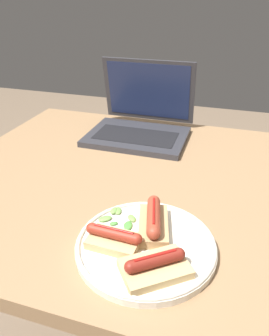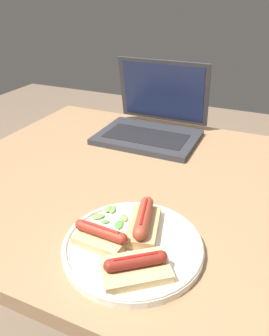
{
  "view_description": "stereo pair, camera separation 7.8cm",
  "coord_description": "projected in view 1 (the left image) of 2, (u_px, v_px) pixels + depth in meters",
  "views": [
    {
      "loc": [
        0.17,
        -0.71,
        1.2
      ],
      "look_at": [
        -0.04,
        -0.06,
        0.82
      ],
      "focal_mm": 35.0,
      "sensor_mm": 36.0,
      "label": 1
    },
    {
      "loc": [
        0.24,
        -0.68,
        1.2
      ],
      "look_at": [
        -0.04,
        -0.06,
        0.82
      ],
      "focal_mm": 35.0,
      "sensor_mm": 36.0,
      "label": 2
    }
  ],
  "objects": [
    {
      "name": "sausage_toast_middle",
      "position": [
        153.0,
        221.0,
        0.64
      ],
      "size": [
        0.08,
        0.13,
        0.05
      ],
      "rotation": [
        0.0,
        0.0,
        1.82
      ],
      "color": "tan",
      "rests_on": "plate"
    },
    {
      "name": "sausage_toast_right",
      "position": [
        155.0,
        266.0,
        0.55
      ],
      "size": [
        0.13,
        0.13,
        0.04
      ],
      "rotation": [
        0.0,
        0.0,
        3.8
      ],
      "color": "tan",
      "rests_on": "plate"
    },
    {
      "name": "plate",
      "position": [
        146.0,
        245.0,
        0.62
      ],
      "size": [
        0.27,
        0.27,
        0.02
      ],
      "color": "silver",
      "rests_on": "desk"
    },
    {
      "name": "salad_pile",
      "position": [
        118.0,
        217.0,
        0.68
      ],
      "size": [
        0.08,
        0.07,
        0.01
      ],
      "color": "#4C8E3D",
      "rests_on": "plate"
    },
    {
      "name": "sausage_toast_left",
      "position": [
        114.0,
        238.0,
        0.6
      ],
      "size": [
        0.11,
        0.06,
        0.04
      ],
      "rotation": [
        0.0,
        0.0,
        6.24
      ],
      "color": "tan",
      "rests_on": "plate"
    },
    {
      "name": "laptop",
      "position": [
        140.0,
        123.0,
        1.09
      ],
      "size": [
        0.32,
        0.27,
        0.23
      ],
      "color": "#2D2D33",
      "rests_on": "desk"
    },
    {
      "name": "desk",
      "position": [
        154.0,
        204.0,
        0.88
      ],
      "size": [
        1.12,
        0.86,
        0.76
      ],
      "color": "#93704C",
      "rests_on": "ground_plane"
    }
  ]
}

